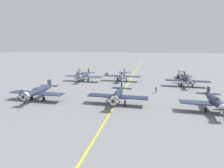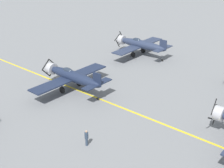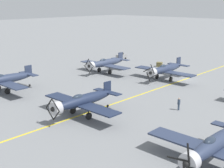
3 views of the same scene
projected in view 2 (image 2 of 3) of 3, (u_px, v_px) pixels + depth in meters
name	position (u px, v px, depth m)	size (l,w,h in m)	color
airplane_far_center	(72.00, 76.00, 40.65)	(12.00, 9.98, 3.65)	#1D2741
airplane_far_right	(140.00, 44.00, 53.38)	(12.00, 9.98, 3.65)	#29334D
ground_crew_walking	(87.00, 137.00, 29.77)	(0.37, 0.37, 1.69)	#334256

